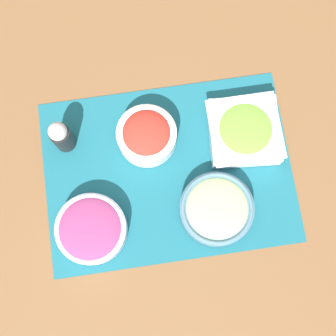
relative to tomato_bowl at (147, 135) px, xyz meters
name	(u,v)px	position (x,y,z in m)	size (l,w,h in m)	color
ground_plane	(168,171)	(0.03, -0.08, -0.04)	(3.00, 3.00, 0.00)	brown
placemat	(168,171)	(0.03, -0.08, -0.04)	(0.54, 0.39, 0.00)	#195B6B
tomato_bowl	(147,135)	(0.00, 0.00, 0.00)	(0.13, 0.13, 0.07)	white
cucumber_bowl	(217,209)	(0.12, -0.18, -0.01)	(0.15, 0.15, 0.05)	slate
lettuce_bowl	(244,131)	(0.21, -0.02, -0.01)	(0.16, 0.16, 0.05)	white
onion_bowl	(91,229)	(-0.14, -0.18, -0.01)	(0.15, 0.15, 0.06)	silver
pepper_shaker	(61,136)	(-0.18, 0.02, 0.02)	(0.04, 0.04, 0.10)	black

